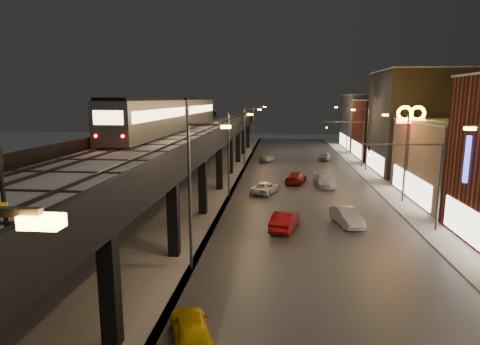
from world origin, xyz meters
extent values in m
cube|color=#46474D|center=(7.50, 35.00, 0.03)|extent=(17.00, 120.00, 0.06)
cube|color=#9FA1A8|center=(17.50, 35.00, 0.07)|extent=(4.00, 120.00, 0.14)
cube|color=#9FA1A8|center=(-6.00, 35.00, 0.03)|extent=(11.00, 120.00, 0.06)
cube|color=black|center=(-6.00, 32.00, 5.80)|extent=(9.00, 100.00, 1.00)
cube|color=black|center=(-2.30, 5.00, 2.65)|extent=(0.70, 0.70, 5.30)
cube|color=black|center=(-6.00, 5.00, 5.15)|extent=(8.00, 0.60, 0.50)
cube|color=black|center=(-9.70, 15.00, 2.65)|extent=(0.70, 0.70, 5.30)
cube|color=black|center=(-2.30, 15.00, 2.65)|extent=(0.70, 0.70, 5.30)
cube|color=black|center=(-6.00, 15.00, 5.15)|extent=(8.00, 0.60, 0.50)
cube|color=black|center=(-9.70, 25.00, 2.65)|extent=(0.70, 0.70, 5.30)
cube|color=black|center=(-2.30, 25.00, 2.65)|extent=(0.70, 0.70, 5.30)
cube|color=black|center=(-6.00, 25.00, 5.15)|extent=(8.00, 0.60, 0.50)
cube|color=black|center=(-9.70, 35.00, 2.65)|extent=(0.70, 0.70, 5.30)
cube|color=black|center=(-2.30, 35.00, 2.65)|extent=(0.70, 0.70, 5.30)
cube|color=black|center=(-6.00, 35.00, 5.15)|extent=(8.00, 0.60, 0.50)
cube|color=black|center=(-9.70, 45.00, 2.65)|extent=(0.70, 0.70, 5.30)
cube|color=black|center=(-2.30, 45.00, 2.65)|extent=(0.70, 0.70, 5.30)
cube|color=black|center=(-6.00, 45.00, 5.15)|extent=(8.00, 0.60, 0.50)
cube|color=black|center=(-9.70, 55.00, 2.65)|extent=(0.70, 0.70, 5.30)
cube|color=black|center=(-2.30, 55.00, 2.65)|extent=(0.70, 0.70, 5.30)
cube|color=black|center=(-6.00, 55.00, 5.15)|extent=(8.00, 0.60, 0.50)
cube|color=black|center=(-9.70, 65.00, 2.65)|extent=(0.70, 0.70, 5.30)
cube|color=black|center=(-2.30, 65.00, 2.65)|extent=(0.70, 0.70, 5.30)
cube|color=black|center=(-6.00, 65.00, 5.15)|extent=(8.00, 0.60, 0.50)
cube|color=black|center=(-9.70, 75.00, 2.65)|extent=(0.70, 0.70, 5.30)
cube|color=black|center=(-2.30, 75.00, 2.65)|extent=(0.70, 0.70, 5.30)
cube|color=black|center=(-6.00, 75.00, 5.15)|extent=(8.00, 0.60, 0.50)
cube|color=#B2B7C1|center=(-6.00, 32.00, 6.38)|extent=(8.40, 100.00, 0.16)
cube|color=#332D28|center=(-9.22, 32.00, 6.54)|extent=(0.08, 98.00, 0.16)
cube|color=#332D28|center=(-7.78, 32.00, 6.54)|extent=(0.08, 98.00, 0.16)
cube|color=#332D28|center=(-4.72, 32.00, 6.54)|extent=(0.08, 98.00, 0.16)
cube|color=#332D28|center=(-3.28, 32.00, 6.54)|extent=(0.08, 98.00, 0.16)
cube|color=black|center=(-6.00, 18.00, 6.49)|extent=(7.80, 0.24, 0.06)
cube|color=black|center=(-6.00, 34.00, 6.49)|extent=(7.80, 0.24, 0.06)
cube|color=black|center=(-6.00, 50.00, 6.49)|extent=(7.80, 0.24, 0.06)
cube|color=black|center=(-6.00, 66.00, 6.49)|extent=(7.80, 0.24, 0.06)
cube|color=black|center=(-1.65, 32.00, 6.85)|extent=(0.30, 100.00, 1.10)
cube|color=black|center=(-10.35, 32.00, 6.85)|extent=(0.30, 100.00, 1.10)
cube|color=#FFEACA|center=(17.95, 18.00, 1.60)|extent=(0.10, 9.60, 2.40)
cube|color=#7A6450|center=(24.00, 32.00, 4.00)|extent=(12.00, 15.00, 8.00)
cube|color=#FFEACA|center=(17.95, 32.00, 1.60)|extent=(0.10, 12.00, 2.40)
cube|color=#B2B7C1|center=(24.00, 32.00, 8.08)|extent=(12.20, 15.20, 0.16)
cube|color=#2B2B31|center=(24.00, 48.00, 7.00)|extent=(12.00, 13.00, 14.00)
cube|color=#FFEACA|center=(17.95, 48.00, 1.60)|extent=(0.10, 10.40, 2.40)
cube|color=#B2B7C1|center=(24.00, 48.00, 14.08)|extent=(12.20, 13.20, 0.16)
cube|color=maroon|center=(24.00, 62.00, 5.00)|extent=(12.00, 12.00, 10.00)
cube|color=#FFEACA|center=(17.95, 62.00, 1.60)|extent=(0.10, 9.60, 2.40)
cube|color=#B2B7C1|center=(24.00, 62.00, 10.08)|extent=(12.20, 12.20, 0.16)
cube|color=#494856|center=(24.00, 76.00, 5.50)|extent=(12.00, 16.00, 11.00)
cube|color=#FFEACA|center=(17.95, 76.00, 1.60)|extent=(0.10, 12.80, 2.40)
cube|color=#B2B7C1|center=(24.00, 76.00, 11.08)|extent=(12.20, 16.20, 0.16)
cube|color=orange|center=(1.50, -5.00, 8.78)|extent=(0.55, 0.28, 0.18)
cylinder|color=#38383A|center=(-0.70, 13.00, 4.50)|extent=(0.18, 0.18, 9.00)
cube|color=#38383A|center=(0.40, 13.00, 8.90)|extent=(2.20, 0.12, 0.12)
cube|color=orange|center=(1.50, 13.00, 8.78)|extent=(0.55, 0.28, 0.18)
cube|color=orange|center=(14.80, 13.00, 8.78)|extent=(0.55, 0.28, 0.18)
cylinder|color=#38383A|center=(-0.70, 31.00, 4.50)|extent=(0.18, 0.18, 9.00)
cube|color=#38383A|center=(0.40, 31.00, 8.90)|extent=(2.20, 0.12, 0.12)
cube|color=orange|center=(1.50, 31.00, 8.78)|extent=(0.55, 0.28, 0.18)
cylinder|color=#38383A|center=(17.00, 31.00, 4.50)|extent=(0.18, 0.18, 9.00)
cube|color=#38383A|center=(15.90, 31.00, 8.90)|extent=(2.20, 0.12, 0.12)
cube|color=orange|center=(14.80, 31.00, 8.78)|extent=(0.55, 0.28, 0.18)
cylinder|color=#38383A|center=(-0.70, 49.00, 4.50)|extent=(0.18, 0.18, 9.00)
cube|color=#38383A|center=(0.40, 49.00, 8.90)|extent=(2.20, 0.12, 0.12)
cube|color=orange|center=(1.50, 49.00, 8.78)|extent=(0.55, 0.28, 0.18)
cylinder|color=#38383A|center=(17.00, 49.00, 4.50)|extent=(0.18, 0.18, 9.00)
cube|color=#38383A|center=(15.90, 49.00, 8.90)|extent=(2.20, 0.12, 0.12)
cube|color=orange|center=(14.80, 49.00, 8.78)|extent=(0.55, 0.28, 0.18)
cylinder|color=#38383A|center=(-0.70, 67.00, 4.50)|extent=(0.18, 0.18, 9.00)
cube|color=#38383A|center=(0.40, 67.00, 8.90)|extent=(2.20, 0.12, 0.12)
cube|color=orange|center=(1.50, 67.00, 8.78)|extent=(0.55, 0.28, 0.18)
cylinder|color=#38383A|center=(17.00, 67.00, 4.50)|extent=(0.18, 0.18, 9.00)
cube|color=#38383A|center=(15.90, 67.00, 8.90)|extent=(2.20, 0.12, 0.12)
cube|color=orange|center=(14.80, 67.00, 8.78)|extent=(0.55, 0.28, 0.18)
cylinder|color=#38383A|center=(17.00, 22.00, 3.50)|extent=(0.20, 0.20, 7.00)
cube|color=#38383A|center=(14.00, 22.00, 6.90)|extent=(6.00, 0.12, 0.12)
imported|color=black|center=(11.50, 22.00, 6.40)|extent=(0.20, 0.16, 1.00)
sphere|color=#0CFF26|center=(11.50, 21.85, 6.15)|extent=(0.18, 0.18, 0.18)
cylinder|color=#38383A|center=(17.00, 52.00, 3.50)|extent=(0.20, 0.20, 7.00)
cube|color=#38383A|center=(14.00, 52.00, 6.90)|extent=(6.00, 0.12, 0.12)
imported|color=black|center=(11.50, 52.00, 6.40)|extent=(0.20, 0.16, 1.00)
sphere|color=#0CFF26|center=(11.50, 51.85, 6.15)|extent=(0.18, 0.18, 0.18)
cube|color=gray|center=(-8.50, 29.24, 8.40)|extent=(3.13, 18.90, 3.56)
cube|color=black|center=(-8.50, 29.24, 10.32)|extent=(2.81, 18.36, 0.27)
cube|color=#EEC280|center=(-10.08, 29.24, 8.89)|extent=(0.05, 17.28, 0.97)
cube|color=#EEC280|center=(-6.92, 29.24, 8.89)|extent=(0.05, 17.28, 0.97)
cube|color=gray|center=(-8.50, 48.93, 8.40)|extent=(3.13, 18.90, 3.56)
cube|color=black|center=(-8.50, 48.93, 10.32)|extent=(2.81, 18.36, 0.27)
cube|color=#EEC280|center=(-10.08, 48.93, 8.89)|extent=(0.05, 17.28, 0.97)
cube|color=#EEC280|center=(-6.92, 48.93, 8.89)|extent=(0.05, 17.28, 0.97)
cube|color=#EEC280|center=(-8.50, 19.78, 8.94)|extent=(2.38, 0.05, 1.08)
sphere|color=#FF0C0C|center=(-9.58, 19.76, 7.54)|extent=(0.22, 0.22, 0.22)
sphere|color=#FF0C0C|center=(-7.42, 19.76, 7.54)|extent=(0.22, 0.22, 0.22)
cylinder|color=black|center=(-2.10, -0.92, 7.94)|extent=(0.11, 0.11, 2.65)
cube|color=yellow|center=(-2.10, -1.02, 7.77)|extent=(0.31, 0.04, 0.26)
imported|color=yellow|center=(1.00, 5.42, 0.67)|extent=(2.83, 4.26, 1.35)
imported|color=maroon|center=(5.09, 21.13, 0.75)|extent=(2.57, 4.77, 1.49)
imported|color=silver|center=(3.03, 33.44, 0.64)|extent=(3.46, 5.06, 1.28)
imported|color=maroon|center=(6.60, 39.23, 0.70)|extent=(3.10, 5.17, 1.40)
imported|color=#A6A7A7|center=(2.42, 55.98, 0.66)|extent=(2.75, 4.19, 1.33)
imported|color=silver|center=(10.19, 22.80, 0.72)|extent=(2.50, 4.59, 1.43)
imported|color=silver|center=(9.84, 37.41, 0.69)|extent=(2.44, 4.92, 1.37)
imported|color=gray|center=(12.08, 58.30, 0.66)|extent=(2.50, 4.13, 1.31)
cylinder|color=#38383A|center=(18.00, 33.50, 3.90)|extent=(0.24, 0.24, 7.79)
cube|color=#FF0C0C|center=(18.00, 33.50, 8.09)|extent=(2.73, 0.25, 0.49)
torus|color=#E09D00|center=(17.37, 33.50, 8.86)|extent=(1.61, 0.56, 1.58)
torus|color=#E09D00|center=(18.63, 33.50, 8.86)|extent=(1.61, 0.56, 1.58)
cylinder|color=#38383A|center=(18.50, 19.82, 2.35)|extent=(0.28, 0.28, 4.70)
cube|color=blue|center=(18.50, 19.82, 6.11)|extent=(1.50, 0.35, 3.38)
camera|label=1|loc=(4.64, -9.81, 10.39)|focal=30.00mm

